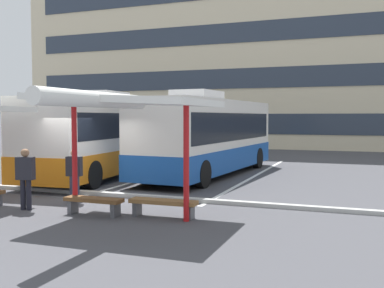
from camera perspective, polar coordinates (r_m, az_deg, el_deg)
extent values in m
plane|color=#47474C|center=(14.88, -13.69, -6.45)|extent=(160.00, 160.00, 0.00)
cube|color=beige|center=(42.65, 9.35, 14.59)|extent=(42.47, 11.72, 21.63)
cube|color=#2D3847|center=(36.09, 7.38, 2.54)|extent=(39.07, 0.08, 1.59)
cube|color=#2D3847|center=(36.22, 7.42, 8.25)|extent=(39.07, 0.08, 1.59)
cube|color=#2D3847|center=(36.70, 7.47, 13.87)|extent=(39.07, 0.08, 1.59)
cube|color=silver|center=(20.76, -9.22, 1.24)|extent=(3.43, 12.51, 2.95)
cube|color=orange|center=(20.82, -9.19, -1.53)|extent=(3.47, 12.55, 0.94)
cube|color=black|center=(20.75, -9.23, 2.46)|extent=(3.39, 11.53, 0.97)
cube|color=black|center=(26.42, -3.42, 2.51)|extent=(2.24, 0.24, 1.77)
cube|color=silver|center=(19.39, -11.26, 5.96)|extent=(1.68, 2.30, 0.36)
cylinder|color=black|center=(25.48, -7.09, -1.16)|extent=(0.37, 1.02, 1.00)
cylinder|color=black|center=(24.63, -2.08, -1.29)|extent=(0.37, 1.02, 1.00)
cylinder|color=black|center=(17.52, -19.21, -3.41)|extent=(0.37, 1.02, 1.00)
cylinder|color=black|center=(16.27, -12.47, -3.81)|extent=(0.37, 1.02, 1.00)
cube|color=silver|center=(19.64, 2.18, 1.17)|extent=(3.22, 10.23, 2.96)
cube|color=#194C9E|center=(19.71, 2.17, -1.75)|extent=(3.26, 10.27, 0.94)
cube|color=black|center=(19.63, 2.18, 2.22)|extent=(3.19, 9.43, 1.14)
cube|color=black|center=(24.34, 6.69, 2.43)|extent=(2.23, 0.23, 1.78)
cube|color=silver|center=(18.49, 0.69, 6.18)|extent=(1.67, 2.30, 0.36)
cylinder|color=black|center=(23.34, 2.75, -1.56)|extent=(0.37, 1.02, 1.00)
cylinder|color=black|center=(22.58, 8.25, -1.76)|extent=(0.37, 1.02, 1.00)
cylinder|color=black|center=(17.18, -5.85, -3.37)|extent=(0.37, 1.02, 1.00)
cylinder|color=black|center=(16.13, 1.33, -3.79)|extent=(0.37, 1.02, 1.00)
cube|color=white|center=(22.71, -12.41, -3.03)|extent=(0.16, 14.00, 0.01)
cube|color=white|center=(20.79, -3.03, -3.55)|extent=(0.16, 14.00, 0.01)
cube|color=white|center=(19.53, 7.90, -4.02)|extent=(0.16, 14.00, 0.01)
cylinder|color=red|center=(12.40, -14.58, -1.75)|extent=(0.14, 0.14, 2.87)
cylinder|color=red|center=(10.89, -0.73, -2.35)|extent=(0.14, 0.14, 2.87)
cube|color=white|center=(11.52, -8.17, 5.47)|extent=(4.19, 3.08, 0.33)
cylinder|color=white|center=(10.32, -11.91, 5.50)|extent=(0.36, 4.19, 0.36)
cube|color=brown|center=(12.00, -12.29, -6.86)|extent=(1.58, 0.42, 0.10)
cube|color=#4C4C51|center=(12.40, -14.78, -7.63)|extent=(0.12, 0.34, 0.35)
cube|color=#4C4C51|center=(11.72, -9.63, -8.21)|extent=(0.12, 0.34, 0.35)
cube|color=brown|center=(11.47, -3.65, -7.27)|extent=(1.76, 0.47, 0.10)
cube|color=#4C4C51|center=(11.80, -6.93, -8.10)|extent=(0.13, 0.34, 0.35)
cube|color=#4C4C51|center=(11.26, -0.20, -8.64)|extent=(0.13, 0.34, 0.35)
cube|color=#ADADA8|center=(15.18, -12.88, -6.01)|extent=(44.00, 0.24, 0.12)
cylinder|color=black|center=(13.21, -20.53, -6.00)|extent=(0.14, 0.14, 0.83)
cylinder|color=black|center=(13.13, -19.88, -6.04)|extent=(0.14, 0.14, 0.83)
cube|color=#26262D|center=(13.07, -20.27, -2.89)|extent=(0.52, 0.31, 0.62)
sphere|color=#936B4C|center=(13.04, -20.31, -1.05)|extent=(0.22, 0.22, 0.22)
cylinder|color=#33384C|center=(13.93, -14.28, -5.52)|extent=(0.14, 0.14, 0.77)
cylinder|color=#33384C|center=(13.99, -14.89, -5.49)|extent=(0.14, 0.14, 0.77)
cube|color=#26262D|center=(13.87, -14.63, -2.73)|extent=(0.49, 0.32, 0.58)
sphere|color=tan|center=(13.84, -14.65, -1.11)|extent=(0.21, 0.21, 0.21)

